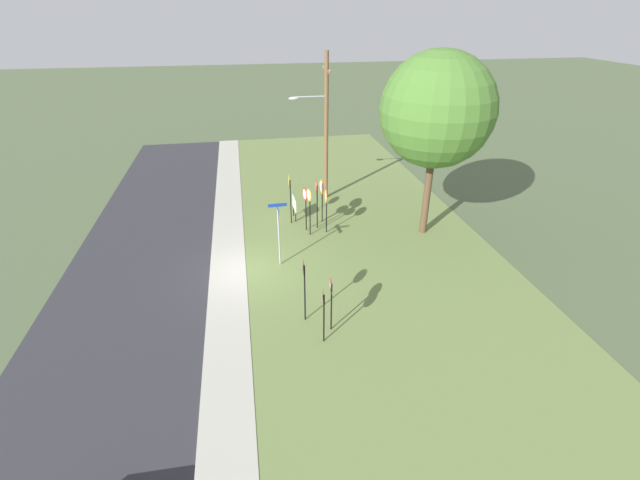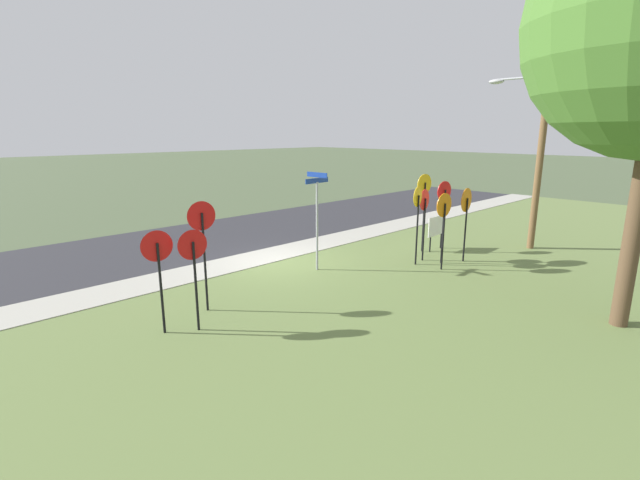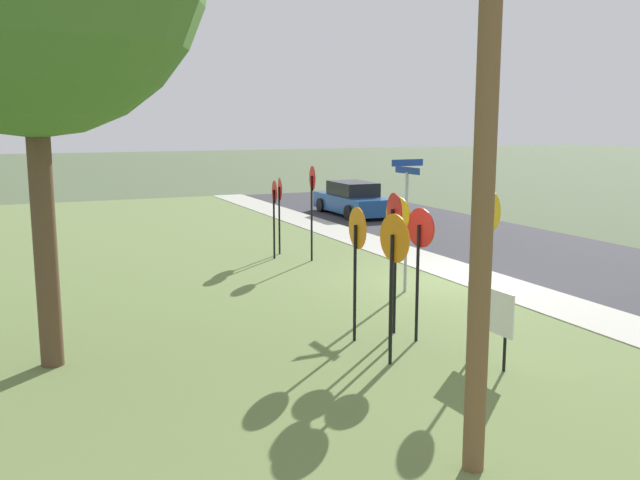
{
  "view_description": "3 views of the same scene",
  "coord_description": "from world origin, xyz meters",
  "px_view_note": "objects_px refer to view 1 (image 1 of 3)",
  "views": [
    {
      "loc": [
        17.01,
        0.27,
        10.52
      ],
      "look_at": [
        1.11,
        3.17,
        1.89
      ],
      "focal_mm": 24.65,
      "sensor_mm": 36.0,
      "label": 1
    },
    {
      "loc": [
        9.09,
        11.33,
        4.26
      ],
      "look_at": [
        0.59,
        2.62,
        1.32
      ],
      "focal_mm": 25.43,
      "sensor_mm": 36.0,
      "label": 2
    },
    {
      "loc": [
        -13.83,
        9.7,
        3.89
      ],
      "look_at": [
        0.8,
        3.21,
        1.18
      ],
      "focal_mm": 39.33,
      "sensor_mm": 36.0,
      "label": 3
    }
  ],
  "objects_px": {
    "stop_sign_far_left": "(326,202)",
    "yield_sign_near_left": "(323,303)",
    "street_name_post": "(279,229)",
    "stop_sign_far_center": "(305,200)",
    "utility_pole": "(324,123)",
    "stop_sign_center_tall": "(317,194)",
    "stop_sign_near_right": "(322,191)",
    "stop_sign_near_left": "(309,202)",
    "oak_tree_left": "(437,110)",
    "notice_board": "(294,205)",
    "yield_sign_far_left": "(304,275)",
    "yield_sign_near_right": "(331,292)",
    "stop_sign_far_right": "(290,188)"
  },
  "relations": [
    {
      "from": "stop_sign_far_center",
      "to": "street_name_post",
      "type": "bearing_deg",
      "value": -36.51
    },
    {
      "from": "stop_sign_far_right",
      "to": "notice_board",
      "type": "distance_m",
      "value": 1.3
    },
    {
      "from": "stop_sign_far_left",
      "to": "yield_sign_near_right",
      "type": "bearing_deg",
      "value": -5.95
    },
    {
      "from": "stop_sign_far_center",
      "to": "notice_board",
      "type": "bearing_deg",
      "value": -174.19
    },
    {
      "from": "stop_sign_near_right",
      "to": "yield_sign_far_left",
      "type": "relative_size",
      "value": 0.92
    },
    {
      "from": "stop_sign_near_right",
      "to": "street_name_post",
      "type": "height_order",
      "value": "street_name_post"
    },
    {
      "from": "yield_sign_near_left",
      "to": "oak_tree_left",
      "type": "relative_size",
      "value": 0.25
    },
    {
      "from": "stop_sign_far_center",
      "to": "utility_pole",
      "type": "xyz_separation_m",
      "value": [
        -4.25,
        1.76,
        2.83
      ]
    },
    {
      "from": "yield_sign_near_left",
      "to": "yield_sign_near_right",
      "type": "xyz_separation_m",
      "value": [
        -0.6,
        0.38,
        -0.01
      ]
    },
    {
      "from": "stop_sign_far_left",
      "to": "yield_sign_near_right",
      "type": "relative_size",
      "value": 1.07
    },
    {
      "from": "stop_sign_far_center",
      "to": "street_name_post",
      "type": "distance_m",
      "value": 3.67
    },
    {
      "from": "stop_sign_far_left",
      "to": "yield_sign_far_left",
      "type": "height_order",
      "value": "yield_sign_far_left"
    },
    {
      "from": "yield_sign_near_left",
      "to": "yield_sign_near_right",
      "type": "height_order",
      "value": "yield_sign_near_left"
    },
    {
      "from": "stop_sign_center_tall",
      "to": "stop_sign_near_left",
      "type": "bearing_deg",
      "value": -26.12
    },
    {
      "from": "yield_sign_far_left",
      "to": "notice_board",
      "type": "bearing_deg",
      "value": -176.42
    },
    {
      "from": "stop_sign_near_right",
      "to": "stop_sign_far_center",
      "type": "bearing_deg",
      "value": -54.99
    },
    {
      "from": "street_name_post",
      "to": "stop_sign_near_left",
      "type": "bearing_deg",
      "value": 143.84
    },
    {
      "from": "yield_sign_far_left",
      "to": "stop_sign_near_left",
      "type": "bearing_deg",
      "value": 177.84
    },
    {
      "from": "stop_sign_center_tall",
      "to": "stop_sign_far_center",
      "type": "bearing_deg",
      "value": -68.46
    },
    {
      "from": "notice_board",
      "to": "yield_sign_near_left",
      "type": "bearing_deg",
      "value": -3.96
    },
    {
      "from": "stop_sign_far_left",
      "to": "stop_sign_far_center",
      "type": "xyz_separation_m",
      "value": [
        -0.46,
        -0.99,
        -0.02
      ]
    },
    {
      "from": "stop_sign_far_center",
      "to": "yield_sign_far_left",
      "type": "distance_m",
      "value": 7.55
    },
    {
      "from": "stop_sign_far_center",
      "to": "yield_sign_far_left",
      "type": "bearing_deg",
      "value": -18.26
    },
    {
      "from": "stop_sign_near_right",
      "to": "stop_sign_far_left",
      "type": "xyz_separation_m",
      "value": [
        1.32,
        -0.02,
        -0.04
      ]
    },
    {
      "from": "street_name_post",
      "to": "notice_board",
      "type": "distance_m",
      "value": 5.01
    },
    {
      "from": "stop_sign_far_center",
      "to": "stop_sign_near_right",
      "type": "bearing_deg",
      "value": 121.05
    },
    {
      "from": "stop_sign_near_left",
      "to": "oak_tree_left",
      "type": "xyz_separation_m",
      "value": [
        0.72,
        5.89,
        4.44
      ]
    },
    {
      "from": "stop_sign_near_left",
      "to": "stop_sign_far_left",
      "type": "bearing_deg",
      "value": 86.73
    },
    {
      "from": "stop_sign_center_tall",
      "to": "utility_pole",
      "type": "xyz_separation_m",
      "value": [
        -4.11,
        1.14,
        2.63
      ]
    },
    {
      "from": "yield_sign_far_left",
      "to": "oak_tree_left",
      "type": "xyz_separation_m",
      "value": [
        -6.15,
        7.2,
        4.27
      ]
    },
    {
      "from": "stop_sign_far_left",
      "to": "street_name_post",
      "type": "height_order",
      "value": "street_name_post"
    },
    {
      "from": "stop_sign_center_tall",
      "to": "yield_sign_near_left",
      "type": "height_order",
      "value": "stop_sign_center_tall"
    },
    {
      "from": "yield_sign_near_left",
      "to": "utility_pole",
      "type": "height_order",
      "value": "utility_pole"
    },
    {
      "from": "stop_sign_far_center",
      "to": "yield_sign_far_left",
      "type": "xyz_separation_m",
      "value": [
        7.45,
        -1.18,
        0.26
      ]
    },
    {
      "from": "yield_sign_near_left",
      "to": "oak_tree_left",
      "type": "distance_m",
      "value": 11.05
    },
    {
      "from": "stop_sign_far_center",
      "to": "yield_sign_near_right",
      "type": "relative_size",
      "value": 1.07
    },
    {
      "from": "notice_board",
      "to": "stop_sign_near_left",
      "type": "bearing_deg",
      "value": 11.95
    },
    {
      "from": "stop_sign_far_left",
      "to": "street_name_post",
      "type": "distance_m",
      "value": 3.87
    },
    {
      "from": "stop_sign_near_left",
      "to": "street_name_post",
      "type": "distance_m",
      "value": 3.23
    },
    {
      "from": "street_name_post",
      "to": "utility_pole",
      "type": "relative_size",
      "value": 0.36
    },
    {
      "from": "yield_sign_near_left",
      "to": "street_name_post",
      "type": "height_order",
      "value": "street_name_post"
    },
    {
      "from": "stop_sign_far_left",
      "to": "yield_sign_near_left",
      "type": "bearing_deg",
      "value": -7.83
    },
    {
      "from": "yield_sign_near_left",
      "to": "stop_sign_near_left",
      "type": "bearing_deg",
      "value": -175.55
    },
    {
      "from": "stop_sign_near_right",
      "to": "stop_sign_far_center",
      "type": "distance_m",
      "value": 1.33
    },
    {
      "from": "stop_sign_far_center",
      "to": "stop_sign_center_tall",
      "type": "distance_m",
      "value": 0.66
    },
    {
      "from": "stop_sign_far_left",
      "to": "street_name_post",
      "type": "bearing_deg",
      "value": -39.86
    },
    {
      "from": "stop_sign_far_right",
      "to": "yield_sign_near_right",
      "type": "distance_m",
      "value": 9.18
    },
    {
      "from": "street_name_post",
      "to": "oak_tree_left",
      "type": "height_order",
      "value": "oak_tree_left"
    },
    {
      "from": "yield_sign_near_left",
      "to": "notice_board",
      "type": "height_order",
      "value": "yield_sign_near_left"
    },
    {
      "from": "stop_sign_near_left",
      "to": "stop_sign_center_tall",
      "type": "bearing_deg",
      "value": 134.51
    }
  ]
}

